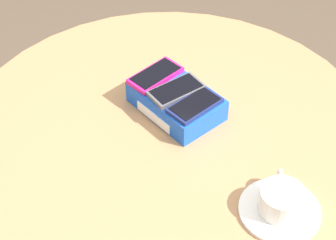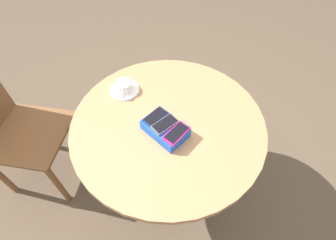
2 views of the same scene
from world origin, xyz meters
name	(u,v)px [view 1 (image 1 of 2)]	position (x,y,z in m)	size (l,w,h in m)	color
round_table	(168,163)	(0.00, 0.00, 0.63)	(0.95, 0.95, 0.75)	#2D2D2D
phone_box	(176,101)	(-0.03, 0.05, 0.78)	(0.21, 0.14, 0.05)	blue
phone_magenta	(155,75)	(-0.10, 0.05, 0.81)	(0.07, 0.13, 0.01)	#D11975
phone_gray	(176,90)	(-0.03, 0.05, 0.81)	(0.08, 0.13, 0.01)	#515156
phone_navy	(195,105)	(0.03, 0.05, 0.81)	(0.06, 0.12, 0.01)	navy
saucer	(279,211)	(0.32, 0.00, 0.76)	(0.16, 0.16, 0.01)	silver
coffee_cup	(281,200)	(0.32, 0.00, 0.79)	(0.10, 0.10, 0.06)	silver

